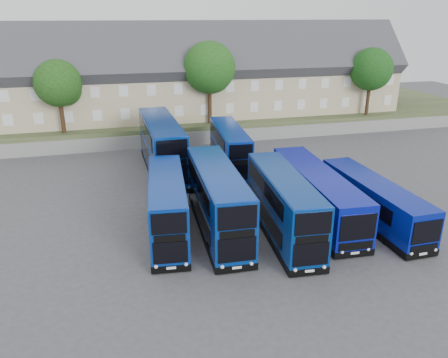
# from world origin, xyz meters

# --- Properties ---
(ground) EXTENTS (120.00, 120.00, 0.00)m
(ground) POSITION_xyz_m (0.00, 0.00, 0.00)
(ground) COLOR #45454A
(ground) RESTS_ON ground
(retaining_wall) EXTENTS (70.00, 0.40, 1.50)m
(retaining_wall) POSITION_xyz_m (0.00, 24.00, 0.75)
(retaining_wall) COLOR slate
(retaining_wall) RESTS_ON ground
(earth_bank) EXTENTS (80.00, 20.00, 2.00)m
(earth_bank) POSITION_xyz_m (0.00, 34.00, 1.00)
(earth_bank) COLOR #394728
(earth_bank) RESTS_ON ground
(terrace_row) EXTENTS (54.00, 10.40, 11.20)m
(terrace_row) POSITION_xyz_m (0.00, 30.00, 6.60)
(terrace_row) COLOR tan
(terrace_row) RESTS_ON earth_bank
(dd_front_left) EXTENTS (3.29, 10.12, 3.95)m
(dd_front_left) POSITION_xyz_m (-5.88, 3.37, 1.94)
(dd_front_left) COLOR navy
(dd_front_left) RESTS_ON ground
(dd_front_mid) EXTENTS (2.97, 11.11, 4.38)m
(dd_front_mid) POSITION_xyz_m (-2.55, 3.02, 2.15)
(dd_front_mid) COLOR navy
(dd_front_mid) RESTS_ON ground
(dd_front_right) EXTENTS (3.16, 10.59, 4.15)m
(dd_front_right) POSITION_xyz_m (1.47, 1.39, 2.04)
(dd_front_right) COLOR navy
(dd_front_right) RESTS_ON ground
(dd_rear_left) EXTENTS (3.10, 12.30, 4.86)m
(dd_rear_left) POSITION_xyz_m (-4.72, 15.93, 2.39)
(dd_rear_left) COLOR navy
(dd_rear_left) RESTS_ON ground
(dd_rear_right) EXTENTS (3.05, 10.14, 3.97)m
(dd_rear_right) POSITION_xyz_m (1.53, 15.04, 1.95)
(dd_rear_right) COLOR #082DA0
(dd_rear_right) RESTS_ON ground
(coach_east_a) EXTENTS (3.24, 12.57, 3.41)m
(coach_east_a) POSITION_xyz_m (4.89, 3.53, 1.67)
(coach_east_a) COLOR #08149D
(coach_east_a) RESTS_ON ground
(coach_east_b) EXTENTS (2.53, 11.04, 3.00)m
(coach_east_b) POSITION_xyz_m (8.38, 1.69, 1.47)
(coach_east_b) COLOR #07178B
(coach_east_b) RESTS_ON ground
(tree_west) EXTENTS (4.80, 4.80, 7.65)m
(tree_west) POSITION_xyz_m (-13.85, 25.10, 7.05)
(tree_west) COLOR #382314
(tree_west) RESTS_ON earth_bank
(tree_mid) EXTENTS (5.76, 5.76, 9.18)m
(tree_mid) POSITION_xyz_m (2.15, 25.60, 8.07)
(tree_mid) COLOR #382314
(tree_mid) RESTS_ON earth_bank
(tree_east) EXTENTS (5.12, 5.12, 8.16)m
(tree_east) POSITION_xyz_m (22.15, 25.10, 7.39)
(tree_east) COLOR #382314
(tree_east) RESTS_ON earth_bank
(tree_far) EXTENTS (5.44, 5.44, 8.67)m
(tree_far) POSITION_xyz_m (28.15, 32.10, 7.73)
(tree_far) COLOR #382314
(tree_far) RESTS_ON earth_bank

